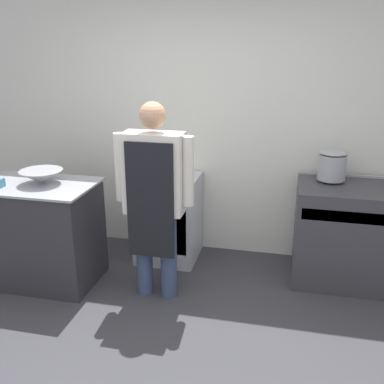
% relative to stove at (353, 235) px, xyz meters
% --- Properties ---
extents(ground_plane, '(14.00, 14.00, 0.00)m').
position_rel_stove_xyz_m(ground_plane, '(-1.37, -1.58, -0.45)').
color(ground_plane, '#38383D').
extents(wall_back, '(8.00, 0.05, 2.70)m').
position_rel_stove_xyz_m(wall_back, '(-1.37, 0.41, 0.90)').
color(wall_back, silver).
rests_on(wall_back, ground_plane).
extents(prep_counter, '(1.03, 0.67, 0.93)m').
position_rel_stove_xyz_m(prep_counter, '(-2.74, -0.62, 0.01)').
color(prep_counter, '#2D2D33').
rests_on(prep_counter, ground_plane).
extents(stove, '(1.03, 0.66, 0.92)m').
position_rel_stove_xyz_m(stove, '(0.00, 0.00, 0.00)').
color(stove, '#38383D').
rests_on(stove, ground_plane).
extents(fridge_unit, '(0.59, 0.56, 0.85)m').
position_rel_stove_xyz_m(fridge_unit, '(-1.75, 0.07, -0.03)').
color(fridge_unit, silver).
rests_on(fridge_unit, ground_plane).
extents(person_cook, '(0.66, 0.24, 1.67)m').
position_rel_stove_xyz_m(person_cook, '(-1.65, -0.64, 0.50)').
color(person_cook, '#38476B').
rests_on(person_cook, ground_plane).
extents(mixing_bowl, '(0.37, 0.37, 0.12)m').
position_rel_stove_xyz_m(mixing_bowl, '(-2.69, -0.59, 0.53)').
color(mixing_bowl, '#9EA0A8').
rests_on(mixing_bowl, prep_counter).
extents(stock_pot, '(0.25, 0.25, 0.27)m').
position_rel_stove_xyz_m(stock_pot, '(-0.23, 0.12, 0.60)').
color(stock_pot, '#9EA0A8').
rests_on(stock_pot, stove).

